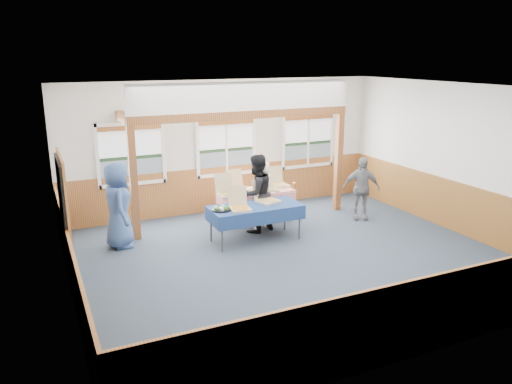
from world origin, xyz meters
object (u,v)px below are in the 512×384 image
woman_black (256,194)px  man_blue (118,205)px  table_right (256,193)px  table_left (255,208)px  person_grey (361,188)px  woman_white (262,195)px

woman_black → man_blue: (-2.88, 0.32, 0.01)m
table_right → man_blue: size_ratio=0.99×
woman_black → man_blue: bearing=-22.8°
woman_black → table_left: bearing=47.0°
table_right → person_grey: (2.33, -0.81, 0.05)m
woman_white → man_blue: 3.08m
table_right → woman_black: woman_black is taller
man_blue → table_right: bearing=-82.6°
table_left → woman_white: size_ratio=1.29×
woman_black → person_grey: 2.60m
table_left → person_grey: bearing=10.4°
table_right → person_grey: bearing=-22.3°
woman_white → person_grey: size_ratio=1.03×
table_left → man_blue: 2.76m
table_left → person_grey: (2.84, 0.27, 0.04)m
woman_white → man_blue: bearing=-20.7°
woman_white → man_blue: man_blue is taller
woman_white → woman_black: size_ratio=0.90×
woman_black → person_grey: woman_black is taller
table_right → woman_black: (-0.26, -0.57, 0.16)m
person_grey → table_left: bearing=-148.8°
woman_black → man_blue: 2.90m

